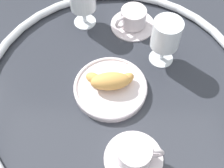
# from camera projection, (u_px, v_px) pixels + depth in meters

# --- Properties ---
(ground_plane) EXTENTS (2.20, 2.20, 0.00)m
(ground_plane) POSITION_uv_depth(u_px,v_px,m) (117.00, 86.00, 0.77)
(ground_plane) COLOR #2D3038
(table_chrome_rim) EXTENTS (0.72, 0.72, 0.02)m
(table_chrome_rim) POSITION_uv_depth(u_px,v_px,m) (118.00, 84.00, 0.76)
(table_chrome_rim) COLOR silver
(table_chrome_rim) RESTS_ON ground_plane
(pastry_plate) EXTENTS (0.19, 0.19, 0.02)m
(pastry_plate) POSITION_uv_depth(u_px,v_px,m) (112.00, 88.00, 0.75)
(pastry_plate) COLOR silver
(pastry_plate) RESTS_ON ground_plane
(croissant_large) EXTENTS (0.14, 0.07, 0.04)m
(croissant_large) POSITION_uv_depth(u_px,v_px,m) (112.00, 81.00, 0.73)
(croissant_large) COLOR #D6994C
(croissant_large) RESTS_ON pastry_plate
(coffee_cup_near) EXTENTS (0.14, 0.14, 0.06)m
(coffee_cup_near) POSITION_uv_depth(u_px,v_px,m) (137.00, 155.00, 0.64)
(coffee_cup_near) COLOR silver
(coffee_cup_near) RESTS_ON ground_plane
(coffee_cup_far) EXTENTS (0.14, 0.14, 0.06)m
(coffee_cup_far) POSITION_uv_depth(u_px,v_px,m) (134.00, 19.00, 0.87)
(coffee_cup_far) COLOR silver
(coffee_cup_far) RESTS_ON ground_plane
(juice_glass_left) EXTENTS (0.08, 0.08, 0.14)m
(juice_glass_left) POSITION_uv_depth(u_px,v_px,m) (168.00, 36.00, 0.74)
(juice_glass_left) COLOR white
(juice_glass_left) RESTS_ON ground_plane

